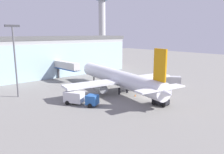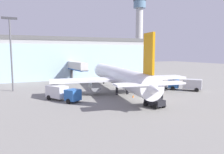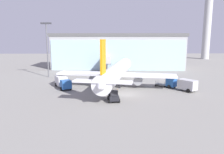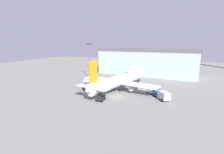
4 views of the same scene
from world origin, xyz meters
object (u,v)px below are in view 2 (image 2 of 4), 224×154
at_px(apron_light_mast, 11,47).
at_px(safety_cone_nose, 133,96).
at_px(safety_cone_wingtip, 163,87).
at_px(pushback_tug, 155,101).
at_px(control_tower, 139,28).
at_px(baggage_cart, 161,87).
at_px(catering_truck, 62,93).
at_px(fuel_truck, 186,84).
at_px(jet_bridge, 77,66).
at_px(airplane, 119,77).

height_order(apron_light_mast, safety_cone_nose, apron_light_mast).
bearing_deg(safety_cone_wingtip, pushback_tug, -134.72).
height_order(control_tower, safety_cone_nose, control_tower).
relative_size(apron_light_mast, baggage_cart, 5.11).
distance_m(apron_light_mast, catering_truck, 18.40).
distance_m(pushback_tug, safety_cone_nose, 8.08).
xyz_separation_m(fuel_truck, safety_cone_nose, (-15.14, -0.84, -1.19)).
bearing_deg(fuel_truck, jet_bridge, -3.39).
xyz_separation_m(fuel_truck, pushback_tug, (-16.14, -8.83, -0.49)).
bearing_deg(control_tower, apron_light_mast, -142.57).
bearing_deg(catering_truck, fuel_truck, 57.47).
height_order(jet_bridge, control_tower, control_tower).
relative_size(safety_cone_nose, safety_cone_wingtip, 1.00).
distance_m(control_tower, fuel_truck, 85.35).
bearing_deg(safety_cone_wingtip, jet_bridge, 124.29).
height_order(jet_bridge, catering_truck, jet_bridge).
bearing_deg(baggage_cart, catering_truck, -143.27).
xyz_separation_m(apron_light_mast, baggage_cart, (31.64, -13.48, -9.42)).
relative_size(jet_bridge, safety_cone_nose, 22.16).
bearing_deg(airplane, pushback_tug, -172.49).
xyz_separation_m(control_tower, safety_cone_nose, (-52.84, -74.40, -22.46)).
xyz_separation_m(pushback_tug, safety_cone_nose, (1.00, 7.99, -0.70)).
xyz_separation_m(control_tower, apron_light_mast, (-73.25, -56.07, -12.82)).
xyz_separation_m(control_tower, fuel_truck, (-37.70, -73.56, -21.27)).
relative_size(jet_bridge, airplane, 0.33).
bearing_deg(control_tower, safety_cone_nose, -125.38).
relative_size(airplane, baggage_cart, 11.40).
height_order(jet_bridge, safety_cone_nose, jet_bridge).
distance_m(fuel_truck, safety_cone_nose, 15.21).
bearing_deg(jet_bridge, airplane, -175.22).
bearing_deg(safety_cone_wingtip, fuel_truck, -57.81).
distance_m(jet_bridge, safety_cone_nose, 27.38).
xyz_separation_m(jet_bridge, airplane, (2.43, -21.41, -1.01)).
distance_m(baggage_cart, safety_cone_wingtip, 1.19).
bearing_deg(safety_cone_nose, baggage_cart, 23.35).
distance_m(airplane, safety_cone_nose, 6.40).
height_order(apron_light_mast, fuel_truck, apron_light_mast).
bearing_deg(safety_cone_wingtip, apron_light_mast, 158.42).
bearing_deg(catering_truck, control_tower, 110.27).
relative_size(apron_light_mast, safety_cone_wingtip, 29.91).
bearing_deg(catering_truck, safety_cone_wingtip, 67.10).
bearing_deg(catering_truck, jet_bridge, 128.60).
bearing_deg(airplane, control_tower, -25.71).
bearing_deg(pushback_tug, safety_cone_wingtip, -50.45).
distance_m(apron_light_mast, pushback_tug, 33.90).
height_order(fuel_truck, pushback_tug, fuel_truck).
relative_size(control_tower, pushback_tug, 11.58).
bearing_deg(control_tower, airplane, -127.49).
bearing_deg(pushback_tug, jet_bridge, -3.40).
xyz_separation_m(airplane, safety_cone_wingtip, (12.25, -0.12, -3.23)).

